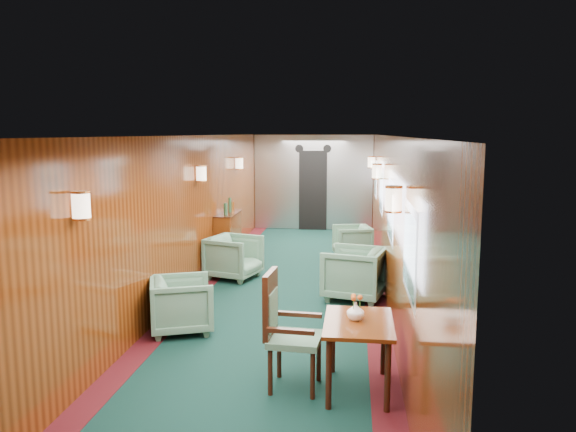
% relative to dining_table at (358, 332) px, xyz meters
% --- Properties ---
extents(room, '(12.00, 12.10, 2.40)m').
position_rel_dining_table_xyz_m(room, '(-1.08, 3.10, 1.06)').
color(room, '#0C2C25').
rests_on(room, ground).
extents(bulkhead, '(2.98, 0.17, 2.39)m').
position_rel_dining_table_xyz_m(bulkhead, '(-1.08, 9.01, 0.61)').
color(bulkhead, '#B1B4B8').
rests_on(bulkhead, ground).
extents(windows_right, '(0.02, 8.60, 0.80)m').
position_rel_dining_table_xyz_m(windows_right, '(0.41, 3.35, 0.87)').
color(windows_right, silver).
rests_on(windows_right, ground).
extents(wall_sconces, '(2.97, 7.97, 0.25)m').
position_rel_dining_table_xyz_m(wall_sconces, '(-1.08, 3.67, 1.21)').
color(wall_sconces, '#FFE8C6').
rests_on(wall_sconces, ground).
extents(dining_table, '(0.65, 0.92, 0.69)m').
position_rel_dining_table_xyz_m(dining_table, '(0.00, 0.00, 0.00)').
color(dining_table, '#652C0D').
rests_on(dining_table, ground).
extents(side_chair, '(0.55, 0.57, 1.14)m').
position_rel_dining_table_xyz_m(side_chair, '(-0.71, 0.00, 0.04)').
color(side_chair, '#22513E').
rests_on(side_chair, ground).
extents(credenza, '(0.33, 1.05, 1.22)m').
position_rel_dining_table_xyz_m(credenza, '(-2.42, 5.17, -0.10)').
color(credenza, '#652C0D').
rests_on(credenza, ground).
extents(flower_vase, '(0.22, 0.22, 0.17)m').
position_rel_dining_table_xyz_m(flower_vase, '(-0.03, 0.03, 0.20)').
color(flower_vase, white).
rests_on(flower_vase, dining_table).
extents(armchair_left_near, '(0.95, 0.94, 0.68)m').
position_rel_dining_table_xyz_m(armchair_left_near, '(-2.15, 1.38, -0.24)').
color(armchair_left_near, '#22513E').
rests_on(armchair_left_near, ground).
extents(armchair_left_far, '(0.99, 0.98, 0.73)m').
position_rel_dining_table_xyz_m(armchair_left_far, '(-2.05, 3.98, -0.22)').
color(armchair_left_far, '#22513E').
rests_on(armchair_left_far, ground).
extents(armchair_right_near, '(1.03, 1.01, 0.77)m').
position_rel_dining_table_xyz_m(armchair_right_near, '(-0.04, 3.02, -0.19)').
color(armchair_right_near, '#22513E').
rests_on(armchair_right_near, ground).
extents(armchair_right_far, '(0.84, 0.82, 0.64)m').
position_rel_dining_table_xyz_m(armchair_right_far, '(-0.08, 5.82, -0.26)').
color(armchair_right_far, '#22513E').
rests_on(armchair_right_far, ground).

